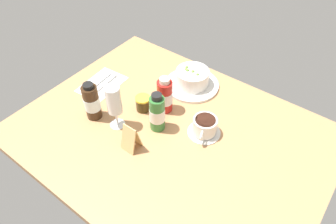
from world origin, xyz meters
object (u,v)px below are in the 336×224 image
object	(u,v)px
coffee_cup	(205,127)
wine_glass	(114,102)
jam_jar	(143,103)
sauce_bottle_brown	(92,102)
cutlery_setting	(101,84)
menu_card	(131,137)
porridge_bowl	(192,79)
sauce_bottle_green	(157,113)
sauce_bottle_red	(165,96)

from	to	relation	value
coffee_cup	wine_glass	distance (cm)	33.46
jam_jar	sauce_bottle_brown	world-z (taller)	sauce_bottle_brown
cutlery_setting	menu_card	xyz separation A→B (cm)	(-33.20, 17.30, 4.82)
porridge_bowl	wine_glass	xyz separation A→B (cm)	(9.59, 35.56, 8.07)
wine_glass	coffee_cup	bearing A→B (deg)	-150.32
cutlery_setting	sauce_bottle_green	distance (cm)	35.55
sauce_bottle_green	jam_jar	bearing A→B (deg)	-21.47
cutlery_setting	sauce_bottle_red	size ratio (longest dim) A/B	1.34
cutlery_setting	sauce_bottle_green	world-z (taller)	sauce_bottle_green
porridge_bowl	sauce_bottle_red	size ratio (longest dim) A/B	1.49
porridge_bowl	wine_glass	world-z (taller)	wine_glass
porridge_bowl	cutlery_setting	xyz separation A→B (cm)	(31.34, 22.97, -3.43)
wine_glass	menu_card	distance (cm)	14.07
wine_glass	sauce_bottle_red	xyz separation A→B (cm)	(-9.06, -17.39, -4.79)
sauce_bottle_green	sauce_bottle_brown	size ratio (longest dim) A/B	1.02
coffee_cup	jam_jar	bearing A→B (deg)	8.46
sauce_bottle_green	sauce_bottle_brown	world-z (taller)	sauce_bottle_green
coffee_cup	cutlery_setting	bearing A→B (deg)	3.95
coffee_cup	sauce_bottle_green	xyz separation A→B (cm)	(15.37, 7.95, 3.94)
cutlery_setting	wine_glass	bearing A→B (deg)	149.92
sauce_bottle_brown	menu_card	distance (cm)	21.91
jam_jar	menu_card	world-z (taller)	menu_card
porridge_bowl	sauce_bottle_brown	size ratio (longest dim) A/B	1.44
sauce_bottle_green	menu_card	world-z (taller)	sauce_bottle_green
porridge_bowl	sauce_bottle_green	bearing A→B (deg)	96.63
wine_glass	jam_jar	xyz separation A→B (cm)	(-2.34, -12.21, -8.65)
sauce_bottle_green	sauce_bottle_red	size ratio (longest dim) A/B	1.06
cutlery_setting	sauce_bottle_red	world-z (taller)	sauce_bottle_red
sauce_bottle_red	sauce_bottle_brown	xyz separation A→B (cm)	(19.23, 19.35, 0.37)
porridge_bowl	sauce_bottle_green	xyz separation A→B (cm)	(-3.19, 27.46, 3.70)
wine_glass	sauce_bottle_brown	bearing A→B (deg)	10.90
porridge_bowl	cutlery_setting	bearing A→B (deg)	36.23
wine_glass	sauce_bottle_red	bearing A→B (deg)	-117.51
porridge_bowl	sauce_bottle_brown	distance (cm)	42.56
cutlery_setting	sauce_bottle_green	xyz separation A→B (cm)	(-34.53, 4.50, 7.13)
sauce_bottle_brown	menu_card	xyz separation A→B (cm)	(-21.62, 2.74, -2.27)
wine_glass	menu_card	bearing A→B (deg)	157.70
sauce_bottle_red	jam_jar	bearing A→B (deg)	37.67
menu_card	sauce_bottle_red	bearing A→B (deg)	-83.80
porridge_bowl	wine_glass	bearing A→B (deg)	74.91
jam_jar	coffee_cup	bearing A→B (deg)	-171.54
cutlery_setting	sauce_bottle_brown	xyz separation A→B (cm)	(-11.58, 14.56, 7.09)
sauce_bottle_brown	cutlery_setting	bearing A→B (deg)	-51.49
porridge_bowl	cutlery_setting	world-z (taller)	porridge_bowl
sauce_bottle_red	sauce_bottle_brown	size ratio (longest dim) A/B	0.96
cutlery_setting	menu_card	world-z (taller)	menu_card
sauce_bottle_red	porridge_bowl	bearing A→B (deg)	-91.68
sauce_bottle_brown	jam_jar	bearing A→B (deg)	-131.44
sauce_bottle_green	sauce_bottle_red	bearing A→B (deg)	-68.15
porridge_bowl	sauce_bottle_red	xyz separation A→B (cm)	(0.53, 18.17, 3.28)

